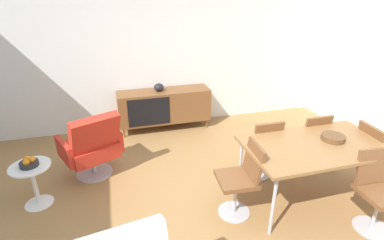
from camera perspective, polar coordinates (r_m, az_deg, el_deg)
ground_plane at (r=3.45m, az=1.71°, el=-17.79°), size 8.32×8.32×0.00m
wall_back at (r=5.19m, az=-6.87°, el=13.87°), size 6.80×0.12×2.80m
sideboard at (r=5.17m, az=-5.48°, el=2.79°), size 1.60×0.45×0.72m
vase_cobalt at (r=5.04m, az=-6.53°, el=6.39°), size 0.17×0.17×0.13m
dining_table at (r=3.55m, az=23.16°, el=-4.96°), size 1.60×0.90×0.74m
wooden_bowl_on_table at (r=3.69m, az=25.94°, el=-3.13°), size 0.26×0.26×0.06m
dining_chair_front_right at (r=3.56m, az=32.63°, el=-11.27°), size 0.43×0.45×0.86m
dining_chair_near_window at (r=3.23m, az=9.74°, el=-10.98°), size 0.45×0.43×0.86m
dining_chair_back_right at (r=4.24m, az=21.91°, el=-3.48°), size 0.40×0.43×0.86m
dining_chair_back_left at (r=3.87m, az=13.54°, el=-4.95°), size 0.40×0.43×0.86m
dining_chair_far_end at (r=4.24m, az=32.19°, el=-5.63°), size 0.45×0.43×0.86m
lounge_chair_red at (r=4.00m, az=-19.02°, el=-4.70°), size 0.86×0.84×0.95m
side_table_round at (r=3.84m, az=-28.65°, el=-10.37°), size 0.44×0.44×0.52m
fruit_bowl at (r=3.72m, az=-29.37°, el=-7.30°), size 0.20×0.20×0.11m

